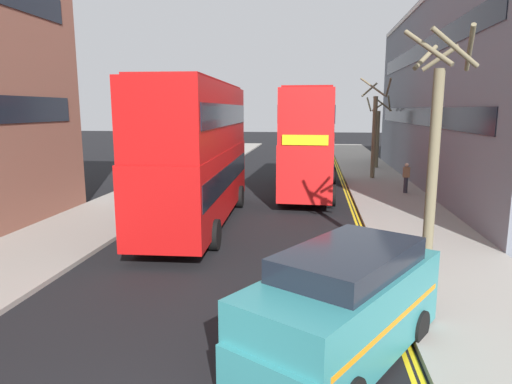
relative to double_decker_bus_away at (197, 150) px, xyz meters
The scene contains 12 objects.
sidewalk_right 9.52m from the double_decker_bus_away, 17.53° to the left, with size 4.00×80.00×0.14m, color gray.
sidewalk_left 5.94m from the double_decker_bus_away, 148.07° to the left, with size 4.00×80.00×0.14m, color gray.
kerb_line_outer 7.23m from the double_decker_bus_away, ahead, with size 0.10×56.00×0.01m, color yellow.
kerb_line_inner 7.09m from the double_decker_bus_away, ahead, with size 0.10×56.00×0.01m, color yellow.
double_decker_bus_away is the anchor object (origin of this frame).
double_decker_bus_oncoming 8.87m from the double_decker_bus_away, 60.15° to the left, with size 3.13×10.90×5.64m.
taxi_minivan 11.07m from the double_decker_bus_away, 61.83° to the right, with size 4.10×5.07×2.12m.
pedestrian_far 12.34m from the double_decker_bus_away, 38.41° to the left, with size 0.34×0.22×1.62m.
street_tree_near 20.84m from the double_decker_bus_away, 63.25° to the left, with size 1.88×1.67×5.49m.
street_tree_mid 9.30m from the double_decker_bus_away, 34.19° to the right, with size 1.82×1.65×6.44m.
street_tree_far 15.50m from the double_decker_bus_away, 56.99° to the left, with size 1.91×2.03×6.44m.
townhouse_terrace_right 19.30m from the double_decker_bus_away, 35.28° to the left, with size 10.08×28.00×11.04m.
Camera 1 is at (2.46, -4.21, 4.60)m, focal length 31.83 mm.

